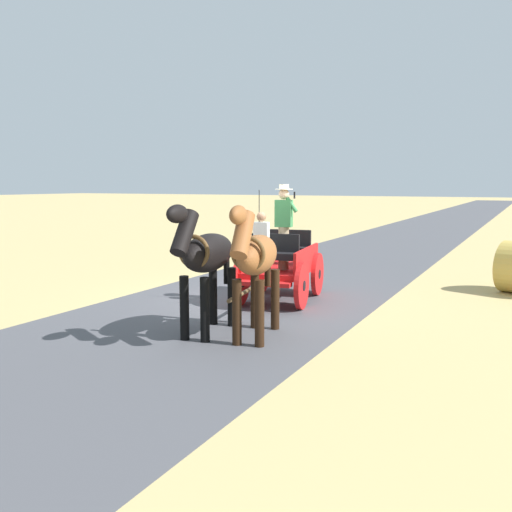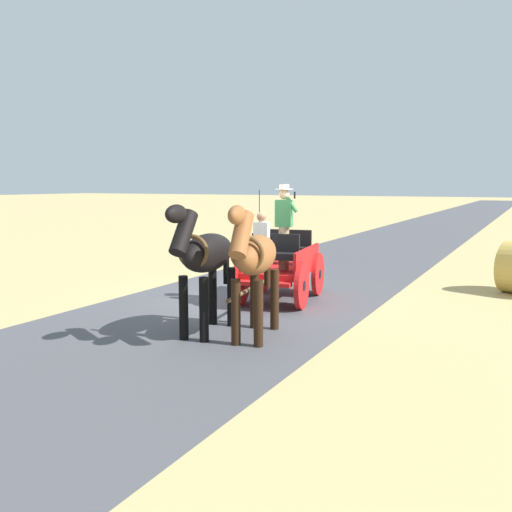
# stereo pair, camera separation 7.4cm
# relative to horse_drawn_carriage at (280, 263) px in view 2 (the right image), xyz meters

# --- Properties ---
(ground_plane) EXTENTS (200.00, 200.00, 0.00)m
(ground_plane) POSITION_rel_horse_drawn_carriage_xyz_m (0.61, 0.30, -0.82)
(ground_plane) COLOR tan
(road_surface) EXTENTS (5.42, 160.00, 0.01)m
(road_surface) POSITION_rel_horse_drawn_carriage_xyz_m (0.61, 0.30, -0.81)
(road_surface) COLOR #4C4C51
(road_surface) RESTS_ON ground
(horse_drawn_carriage) EXTENTS (1.76, 4.51, 2.50)m
(horse_drawn_carriage) POSITION_rel_horse_drawn_carriage_xyz_m (0.00, 0.00, 0.00)
(horse_drawn_carriage) COLOR red
(horse_drawn_carriage) RESTS_ON ground
(horse_near_side) EXTENTS (0.87, 2.15, 2.21)m
(horse_near_side) POSITION_rel_horse_drawn_carriage_xyz_m (-0.88, 2.93, 0.51)
(horse_near_side) COLOR brown
(horse_near_side) RESTS_ON ground
(horse_off_side) EXTENTS (0.72, 2.14, 2.21)m
(horse_off_side) POSITION_rel_horse_drawn_carriage_xyz_m (-0.03, 3.06, 0.51)
(horse_off_side) COLOR black
(horse_off_side) RESTS_ON ground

